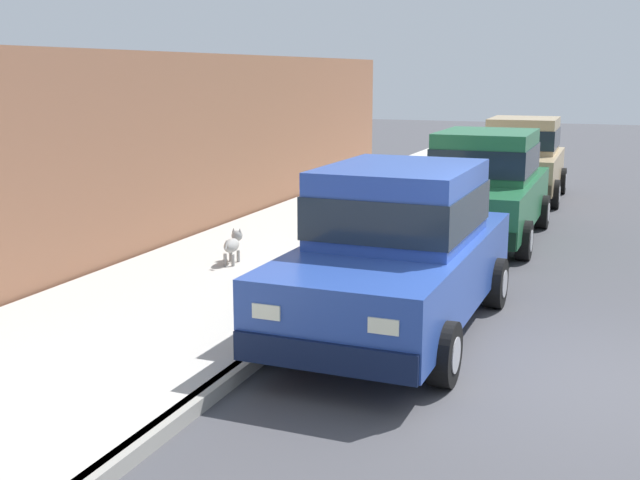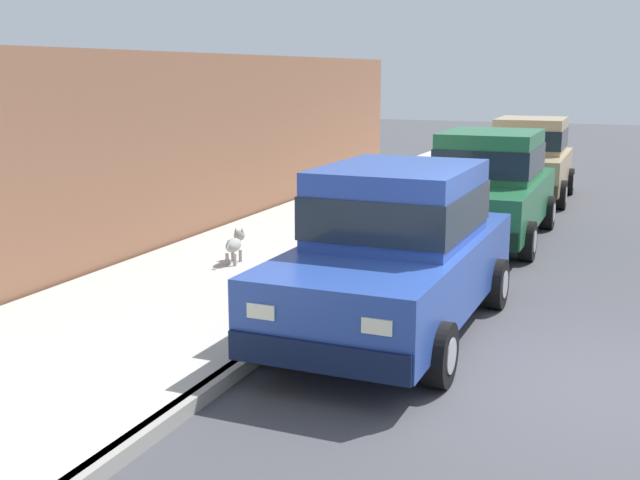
{
  "view_description": "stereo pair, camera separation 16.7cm",
  "coord_description": "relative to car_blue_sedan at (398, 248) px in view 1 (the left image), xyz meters",
  "views": [
    {
      "loc": [
        0.23,
        -7.77,
        2.96
      ],
      "look_at": [
        -3.38,
        1.46,
        0.85
      ],
      "focal_mm": 44.72,
      "sensor_mm": 36.0,
      "label": 1
    },
    {
      "loc": [
        0.38,
        -7.71,
        2.96
      ],
      "look_at": [
        -3.38,
        1.46,
        0.85
      ],
      "focal_mm": 44.72,
      "sensor_mm": 36.0,
      "label": 2
    }
  ],
  "objects": [
    {
      "name": "dog_grey",
      "position": [
        -3.04,
        1.76,
        -0.55
      ],
      "size": [
        0.28,
        0.75,
        0.49
      ],
      "color": "#999691",
      "rests_on": "sidewalk"
    },
    {
      "name": "ground_plane",
      "position": [
        2.17,
        -0.8,
        -0.98
      ],
      "size": [
        80.0,
        80.0,
        0.0
      ],
      "primitive_type": "plane",
      "color": "#424247"
    },
    {
      "name": "sidewalk",
      "position": [
        -2.83,
        -0.8,
        -0.91
      ],
      "size": [
        3.6,
        64.0,
        0.14
      ],
      "primitive_type": "cube",
      "color": "#B7B5AD",
      "rests_on": "ground"
    },
    {
      "name": "building_facade",
      "position": [
        -4.93,
        3.71,
        0.65
      ],
      "size": [
        0.5,
        20.0,
        3.26
      ],
      "primitive_type": "cube",
      "color": "#8C5B42",
      "rests_on": "ground"
    },
    {
      "name": "curb",
      "position": [
        -1.03,
        -0.8,
        -0.91
      ],
      "size": [
        0.16,
        64.0,
        0.14
      ],
      "primitive_type": "cube",
      "color": "gray",
      "rests_on": "ground"
    },
    {
      "name": "car_blue_sedan",
      "position": [
        0.0,
        0.0,
        0.0
      ],
      "size": [
        2.08,
        4.62,
        1.92
      ],
      "color": "#28479E",
      "rests_on": "ground"
    },
    {
      "name": "car_tan_hatchback",
      "position": [
        0.01,
        10.52,
        -0.01
      ],
      "size": [
        2.01,
        3.83,
        1.88
      ],
      "color": "tan",
      "rests_on": "ground"
    },
    {
      "name": "car_green_sedan",
      "position": [
        0.01,
        5.56,
        0.0
      ],
      "size": [
        2.05,
        4.61,
        1.92
      ],
      "color": "#23663D",
      "rests_on": "ground"
    }
  ]
}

